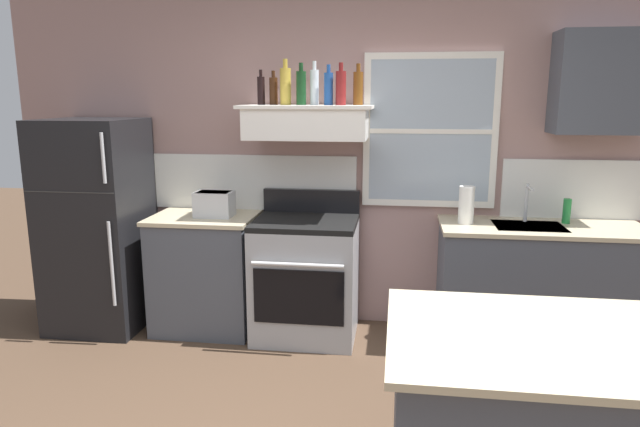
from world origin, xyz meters
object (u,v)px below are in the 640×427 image
(bottle_dark_green_wine, at_px, (301,87))
(dish_soap_bottle, at_px, (567,211))
(bottle_brown_stout, at_px, (274,91))
(bottle_red_label_wine, at_px, (340,87))
(bottle_balsamic_dark, at_px, (261,90))
(paper_towel_roll, at_px, (466,205))
(toaster, at_px, (214,204))
(bottle_clear_tall, at_px, (314,87))
(bottle_champagne_gold_foil, at_px, (285,86))
(refrigerator, at_px, (97,225))
(stove_range, at_px, (306,277))
(bottle_amber_wine, at_px, (358,88))
(bottle_blue_liqueur, at_px, (329,88))

(bottle_dark_green_wine, relative_size, dish_soap_bottle, 1.66)
(bottle_brown_stout, distance_m, bottle_red_label_wine, 0.52)
(bottle_dark_green_wine, height_order, dish_soap_bottle, bottle_dark_green_wine)
(bottle_balsamic_dark, bearing_deg, paper_towel_roll, -4.02)
(toaster, xyz_separation_m, bottle_balsamic_dark, (0.35, 0.13, 0.84))
(toaster, height_order, bottle_brown_stout, bottle_brown_stout)
(bottle_balsamic_dark, height_order, paper_towel_roll, bottle_balsamic_dark)
(bottle_clear_tall, height_order, paper_towel_roll, bottle_clear_tall)
(bottle_balsamic_dark, relative_size, bottle_champagne_gold_foil, 0.78)
(refrigerator, relative_size, paper_towel_roll, 6.08)
(bottle_clear_tall, bearing_deg, stove_range, -112.16)
(bottle_brown_stout, height_order, bottle_amber_wine, bottle_amber_wine)
(toaster, relative_size, bottle_red_label_wine, 1.00)
(stove_range, height_order, dish_soap_bottle, same)
(bottle_clear_tall, bearing_deg, toaster, -172.20)
(stove_range, bearing_deg, bottle_brown_stout, 149.44)
(stove_range, height_order, bottle_amber_wine, bottle_amber_wine)
(refrigerator, height_order, bottle_red_label_wine, bottle_red_label_wine)
(bottle_blue_liqueur, bearing_deg, bottle_red_label_wine, -18.11)
(bottle_balsamic_dark, relative_size, bottle_dark_green_wine, 0.86)
(stove_range, distance_m, paper_towel_roll, 1.30)
(refrigerator, height_order, bottle_balsamic_dark, bottle_balsamic_dark)
(toaster, distance_m, bottle_champagne_gold_foil, 1.03)
(bottle_brown_stout, height_order, paper_towel_roll, bottle_brown_stout)
(bottle_dark_green_wine, bearing_deg, bottle_brown_stout, 161.77)
(stove_range, bearing_deg, dish_soap_bottle, 4.18)
(bottle_red_label_wine, bearing_deg, bottle_clear_tall, 161.05)
(stove_range, xyz_separation_m, bottle_champagne_gold_foil, (-0.16, 0.11, 1.42))
(dish_soap_bottle, bearing_deg, paper_towel_roll, -172.07)
(stove_range, distance_m, bottle_dark_green_wine, 1.41)
(stove_range, xyz_separation_m, bottle_dark_green_wine, (-0.04, 0.08, 1.41))
(paper_towel_roll, bearing_deg, bottle_blue_liqueur, 177.36)
(bottle_red_label_wine, relative_size, paper_towel_roll, 1.10)
(refrigerator, distance_m, toaster, 0.96)
(bottle_blue_liqueur, relative_size, paper_towel_roll, 1.05)
(bottle_blue_liqueur, bearing_deg, bottle_brown_stout, 170.39)
(bottle_red_label_wine, bearing_deg, toaster, -177.84)
(bottle_balsamic_dark, distance_m, bottle_brown_stout, 0.09)
(bottle_brown_stout, relative_size, bottle_dark_green_wine, 0.83)
(bottle_champagne_gold_foil, relative_size, paper_towel_roll, 1.21)
(dish_soap_bottle, bearing_deg, refrigerator, -177.40)
(bottle_brown_stout, distance_m, bottle_dark_green_wine, 0.23)
(toaster, distance_m, bottle_dark_green_wine, 1.09)
(bottle_balsamic_dark, xyz_separation_m, dish_soap_bottle, (2.23, -0.01, -0.85))
(bottle_balsamic_dark, height_order, bottle_blue_liqueur, bottle_blue_liqueur)
(bottle_red_label_wine, relative_size, dish_soap_bottle, 1.64)
(bottle_brown_stout, relative_size, bottle_clear_tall, 0.79)
(stove_range, xyz_separation_m, bottle_clear_tall, (0.05, 0.12, 1.41))
(bottle_brown_stout, xyz_separation_m, bottle_champagne_gold_foil, (0.10, -0.05, 0.03))
(refrigerator, xyz_separation_m, bottle_clear_tall, (1.70, 0.15, 1.06))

